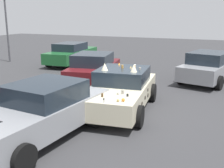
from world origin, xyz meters
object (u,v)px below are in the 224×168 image
parked_sedan_row_back_center (209,67)px  lot_lamp_post (6,22)px  art_car_decorated (121,90)px  parked_sedan_behind_right (39,112)px  parked_sedan_far_left (71,53)px  parked_sedan_behind_left (94,69)px

parked_sedan_row_back_center → lot_lamp_post: size_ratio=1.01×
art_car_decorated → parked_sedan_behind_right: bearing=-27.3°
parked_sedan_far_left → lot_lamp_post: size_ratio=1.05×
lot_lamp_post → parked_sedan_behind_right: bearing=-134.1°
art_car_decorated → parked_sedan_row_back_center: art_car_decorated is taller
art_car_decorated → parked_sedan_far_left: 9.51m
parked_sedan_behind_left → art_car_decorated: bearing=-149.7°
art_car_decorated → parked_sedan_behind_right: size_ratio=0.96×
parked_sedan_row_back_center → parked_sedan_behind_left: size_ratio=1.09×
art_car_decorated → parked_sedan_row_back_center: (5.55, -2.49, 0.03)m
parked_sedan_row_back_center → lot_lamp_post: (0.81, 13.32, 1.96)m
art_car_decorated → parked_sedan_far_left: size_ratio=0.96×
parked_sedan_far_left → lot_lamp_post: (-0.79, 4.56, 1.98)m
parked_sedan_row_back_center → parked_sedan_far_left: 8.91m
parked_sedan_behind_right → lot_lamp_post: (9.38, 9.69, 1.97)m
parked_sedan_behind_left → parked_sedan_far_left: parked_sedan_behind_left is taller
parked_sedan_behind_left → lot_lamp_post: size_ratio=0.93×
parked_sedan_row_back_center → parked_sedan_behind_left: 5.64m
parked_sedan_behind_left → lot_lamp_post: lot_lamp_post is taller
art_car_decorated → lot_lamp_post: (6.36, 10.83, 1.99)m
parked_sedan_behind_right → parked_sedan_behind_left: bearing=-161.4°
parked_sedan_behind_right → lot_lamp_post: 13.62m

